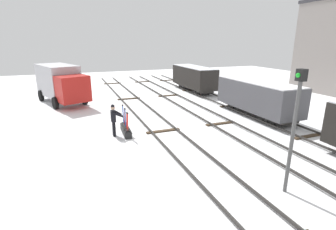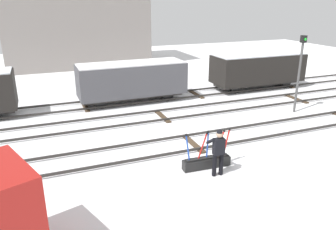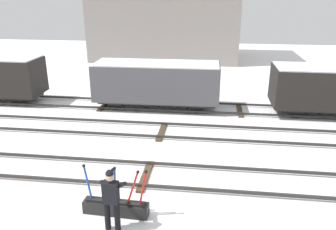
# 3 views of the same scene
# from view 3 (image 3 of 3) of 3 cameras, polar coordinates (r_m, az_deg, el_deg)

# --- Properties ---
(ground_plane) EXTENTS (60.00, 60.00, 0.00)m
(ground_plane) POSITION_cam_3_polar(r_m,az_deg,el_deg) (11.35, -3.80, -10.31)
(ground_plane) COLOR white
(track_main_line) EXTENTS (44.00, 1.94, 0.18)m
(track_main_line) POSITION_cam_3_polar(r_m,az_deg,el_deg) (11.30, -3.81, -9.83)
(track_main_line) COLOR #2D2B28
(track_main_line) RESTS_ON ground_plane
(track_siding_near) EXTENTS (44.00, 1.94, 0.18)m
(track_siding_near) POSITION_cam_3_polar(r_m,az_deg,el_deg) (14.59, -1.07, -2.54)
(track_siding_near) COLOR #2D2B28
(track_siding_near) RESTS_ON ground_plane
(track_siding_far) EXTENTS (44.00, 1.94, 0.18)m
(track_siding_far) POSITION_cam_3_polar(r_m,az_deg,el_deg) (17.54, 0.42, 1.46)
(track_siding_far) COLOR #2D2B28
(track_siding_far) RESTS_ON ground_plane
(switch_lever_frame) EXTENTS (1.82, 0.45, 1.45)m
(switch_lever_frame) POSITION_cam_3_polar(r_m,az_deg,el_deg) (9.67, -8.70, -14.80)
(switch_lever_frame) COLOR black
(switch_lever_frame) RESTS_ON ground_plane
(rail_worker) EXTENTS (0.56, 0.64, 1.73)m
(rail_worker) POSITION_cam_3_polar(r_m,az_deg,el_deg) (8.75, -9.48, -13.29)
(rail_worker) COLOR black
(rail_worker) RESTS_ON ground_plane
(apartment_building) EXTENTS (12.58, 7.00, 8.70)m
(apartment_building) POSITION_cam_3_polar(r_m,az_deg,el_deg) (30.74, -0.32, 17.67)
(apartment_building) COLOR gray
(apartment_building) RESTS_ON ground_plane
(freight_car_near_switch) EXTENTS (6.30, 2.15, 2.36)m
(freight_car_near_switch) POSITION_cam_3_polar(r_m,az_deg,el_deg) (17.27, -1.89, 5.50)
(freight_car_near_switch) COLOR #2D2B28
(freight_car_near_switch) RESTS_ON ground_plane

